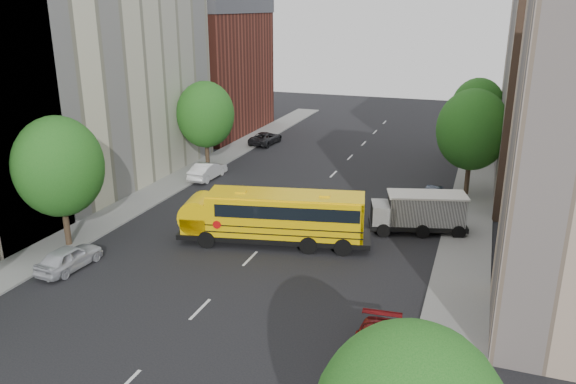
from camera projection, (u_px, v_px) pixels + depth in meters
The scene contains 18 objects.
ground at pixel (263, 245), 33.86m from camera, with size 120.00×120.00×0.00m, color black.
sidewalk_left at pixel (146, 198), 41.99m from camera, with size 3.00×80.00×0.12m, color slate.
sidewalk_right at pixel (466, 239), 34.63m from camera, with size 3.00×80.00×0.12m, color slate.
lane_markings at pixel (313, 195), 42.79m from camera, with size 0.15×64.00×0.01m, color silver.
building_left_cream at pixel (68, 59), 41.83m from camera, with size 10.00×26.00×20.00m, color beige.
building_left_redbrick at pixel (208, 74), 62.59m from camera, with size 10.00×15.00×13.00m, color maroon.
building_right_far at pixel (576, 71), 43.13m from camera, with size 10.00×22.00×18.00m, color tan.
street_tree_1 at pixel (59, 167), 32.25m from camera, with size 5.12×5.12×7.90m.
street_tree_2 at pixel (205, 115), 48.37m from camera, with size 4.99×4.99×7.71m.
street_tree_4 at pixel (472, 130), 41.25m from camera, with size 5.25×5.25×8.10m.
street_tree_5 at pixel (478, 108), 52.08m from camera, with size 4.86×4.86×7.51m.
school_bus at pixel (273, 215), 33.65m from camera, with size 11.86×4.95×3.27m.
safari_truck at pixel (419, 212), 35.46m from camera, with size 6.37×3.67×2.58m.
parked_car_0 at pixel (69, 257), 30.65m from camera, with size 1.61×3.99×1.36m, color silver.
parked_car_1 at pixel (208, 171), 46.71m from camera, with size 1.49×4.28×1.41m, color white.
parked_car_2 at pixel (266, 138), 58.46m from camera, with size 2.13×4.62×1.28m, color black.
parked_car_3 at pixel (375, 357), 21.91m from camera, with size 2.01×4.95×1.44m, color maroon.
parked_car_4 at pixel (432, 198), 40.09m from camera, with size 1.68×4.17×1.42m, color #364560.
Camera 1 is at (11.91, -28.79, 13.74)m, focal length 35.00 mm.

